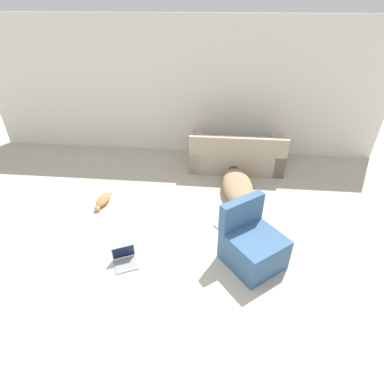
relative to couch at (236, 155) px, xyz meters
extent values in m
plane|color=#BCB29E|center=(-1.17, -3.51, -0.26)|extent=(20.00, 20.00, 0.00)
cube|color=silver|center=(-1.17, 0.68, 1.04)|extent=(7.98, 0.06, 2.61)
cube|color=tan|center=(0.00, 0.03, -0.05)|extent=(1.77, 0.87, 0.42)
cube|color=tan|center=(0.00, -0.34, 0.34)|extent=(1.76, 0.15, 0.35)
cube|color=tan|center=(0.78, 0.03, 0.02)|extent=(0.20, 0.86, 0.56)
cube|color=tan|center=(-0.78, 0.04, 0.02)|extent=(0.20, 0.86, 0.56)
ellipsoid|color=#A38460|center=(0.01, -0.96, -0.12)|extent=(0.61, 1.22, 0.28)
sphere|color=#493726|center=(-0.05, -0.30, -0.13)|extent=(0.29, 0.29, 0.26)
cylinder|color=#A38460|center=(0.08, -1.69, -0.23)|extent=(0.09, 0.30, 0.06)
ellipsoid|color=#BC7A47|center=(-2.18, -1.46, -0.20)|extent=(0.21, 0.41, 0.13)
sphere|color=tan|center=(-2.20, -1.69, -0.21)|extent=(0.10, 0.10, 0.09)
cylinder|color=#BC7A47|center=(-2.16, -1.22, -0.25)|extent=(0.03, 0.10, 0.02)
cube|color=gray|center=(-1.43, -2.77, -0.25)|extent=(0.35, 0.32, 0.02)
cube|color=gray|center=(-1.49, -2.65, -0.14)|extent=(0.29, 0.18, 0.22)
cube|color=#0F1938|center=(-1.49, -2.66, -0.14)|extent=(0.26, 0.16, 0.20)
cube|color=beige|center=(-0.25, -1.86, -0.25)|extent=(0.24, 0.24, 0.02)
cube|color=#385B84|center=(0.15, -2.55, -0.04)|extent=(0.89, 0.90, 0.44)
cube|color=#385B84|center=(-0.02, -2.33, 0.37)|extent=(0.56, 0.48, 0.39)
camera|label=1|loc=(-0.34, -5.31, 2.62)|focal=28.00mm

